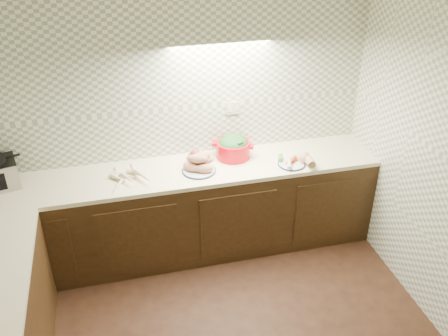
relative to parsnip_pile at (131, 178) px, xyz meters
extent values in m
cube|color=white|center=(0.44, -1.43, 1.65)|extent=(3.60, 3.60, 0.05)
cube|color=gray|center=(0.44, 0.34, 0.37)|extent=(3.60, 0.05, 2.60)
cube|color=#BAAF99|center=(0.99, 0.36, 0.39)|extent=(0.13, 0.01, 0.12)
cube|color=black|center=(0.44, 0.07, -0.50)|extent=(3.60, 0.60, 0.86)
cube|color=#FCF9C4|center=(0.44, 0.07, -0.05)|extent=(3.60, 0.60, 0.04)
cone|color=beige|center=(-0.03, -0.04, -0.01)|extent=(0.14, 0.20, 0.04)
cone|color=beige|center=(0.10, -0.03, -0.01)|extent=(0.10, 0.21, 0.04)
cone|color=beige|center=(-0.04, 0.03, -0.01)|extent=(0.08, 0.19, 0.04)
cone|color=beige|center=(-0.02, -0.01, -0.01)|extent=(0.21, 0.12, 0.05)
cone|color=beige|center=(0.06, -0.01, -0.01)|extent=(0.15, 0.16, 0.05)
cone|color=beige|center=(-0.11, 0.07, 0.01)|extent=(0.09, 0.18, 0.04)
cone|color=beige|center=(0.03, -0.06, 0.02)|extent=(0.17, 0.18, 0.04)
cone|color=beige|center=(-0.06, 0.10, 0.02)|extent=(0.14, 0.16, 0.04)
cylinder|color=#101D40|center=(0.59, 0.02, -0.02)|extent=(0.30, 0.30, 0.01)
cylinder|color=silver|center=(0.59, 0.02, -0.02)|extent=(0.29, 0.29, 0.02)
ellipsoid|color=tan|center=(0.53, 0.02, 0.03)|extent=(0.19, 0.14, 0.08)
ellipsoid|color=tan|center=(0.63, -0.04, 0.03)|extent=(0.19, 0.14, 0.08)
ellipsoid|color=tan|center=(0.61, 0.07, 0.03)|extent=(0.19, 0.14, 0.08)
ellipsoid|color=tan|center=(0.57, 0.06, 0.07)|extent=(0.19, 0.14, 0.08)
ellipsoid|color=tan|center=(0.65, 0.04, 0.07)|extent=(0.19, 0.14, 0.08)
ellipsoid|color=tan|center=(0.59, 0.01, 0.11)|extent=(0.19, 0.14, 0.08)
ellipsoid|color=tan|center=(0.62, 0.03, 0.11)|extent=(0.19, 0.14, 0.08)
cylinder|color=black|center=(0.61, 0.19, 0.00)|extent=(0.17, 0.17, 0.06)
sphere|color=maroon|center=(0.60, 0.19, 0.06)|extent=(0.09, 0.09, 0.09)
sphere|color=beige|center=(0.64, 0.20, 0.04)|extent=(0.05, 0.05, 0.05)
cylinder|color=red|center=(0.95, 0.20, 0.05)|extent=(0.42, 0.42, 0.16)
cube|color=red|center=(0.80, 0.27, 0.09)|extent=(0.06, 0.08, 0.02)
cube|color=red|center=(1.11, 0.13, 0.09)|extent=(0.06, 0.08, 0.02)
ellipsoid|color=#2D722D|center=(0.95, 0.20, 0.11)|extent=(0.28, 0.28, 0.16)
cylinder|color=#101D40|center=(1.43, -0.07, -0.02)|extent=(0.25, 0.25, 0.01)
cylinder|color=silver|center=(1.43, -0.07, -0.02)|extent=(0.24, 0.24, 0.02)
cone|color=#C24916|center=(1.42, -0.07, 0.00)|extent=(0.13, 0.11, 0.03)
cone|color=#C24916|center=(1.42, -0.07, 0.00)|extent=(0.13, 0.11, 0.03)
cone|color=#C24916|center=(1.44, -0.05, 0.00)|extent=(0.14, 0.07, 0.03)
cone|color=#C24916|center=(1.42, -0.04, 0.02)|extent=(0.14, 0.10, 0.03)
cone|color=#C24916|center=(1.42, -0.07, 0.02)|extent=(0.14, 0.10, 0.03)
cylinder|color=silver|center=(1.39, -0.11, 0.01)|extent=(0.09, 0.16, 0.04)
cylinder|color=#447B33|center=(1.35, 0.01, 0.01)|extent=(0.07, 0.11, 0.04)
camera|label=1|loc=(-0.11, -3.72, 2.24)|focal=40.00mm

